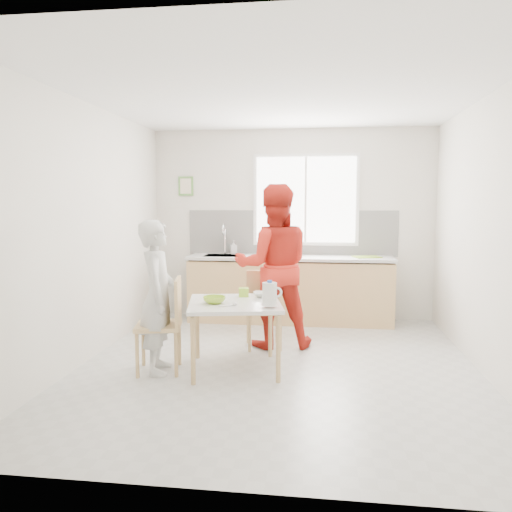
{
  "coord_description": "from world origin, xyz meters",
  "views": [
    {
      "loc": [
        0.42,
        -4.93,
        1.67
      ],
      "look_at": [
        -0.25,
        0.2,
        1.11
      ],
      "focal_mm": 35.0,
      "sensor_mm": 36.0,
      "label": 1
    }
  ],
  "objects_px": {
    "milk_jug": "(270,294)",
    "bowl_green": "(214,300)",
    "chair_far": "(263,305)",
    "person_white": "(158,297)",
    "person_red": "(274,266)",
    "chair_left": "(166,320)",
    "dining_table": "(235,309)",
    "bowl_white": "(263,294)",
    "wine_bottle_a": "(273,244)",
    "wine_bottle_b": "(276,245)"
  },
  "relations": [
    {
      "from": "person_red",
      "to": "bowl_white",
      "type": "height_order",
      "value": "person_red"
    },
    {
      "from": "person_red",
      "to": "bowl_green",
      "type": "distance_m",
      "value": 1.11
    },
    {
      "from": "bowl_green",
      "to": "chair_left",
      "type": "bearing_deg",
      "value": -174.75
    },
    {
      "from": "chair_left",
      "to": "bowl_green",
      "type": "relative_size",
      "value": 4.26
    },
    {
      "from": "chair_far",
      "to": "person_white",
      "type": "bearing_deg",
      "value": -143.42
    },
    {
      "from": "chair_left",
      "to": "chair_far",
      "type": "relative_size",
      "value": 1.06
    },
    {
      "from": "chair_far",
      "to": "bowl_white",
      "type": "distance_m",
      "value": 0.61
    },
    {
      "from": "dining_table",
      "to": "wine_bottle_a",
      "type": "xyz_separation_m",
      "value": [
        0.17,
        2.21,
        0.46
      ]
    },
    {
      "from": "dining_table",
      "to": "wine_bottle_b",
      "type": "height_order",
      "value": "wine_bottle_b"
    },
    {
      "from": "bowl_green",
      "to": "bowl_white",
      "type": "xyz_separation_m",
      "value": [
        0.43,
        0.39,
        -0.01
      ]
    },
    {
      "from": "bowl_green",
      "to": "milk_jug",
      "type": "distance_m",
      "value": 0.58
    },
    {
      "from": "person_red",
      "to": "bowl_green",
      "type": "bearing_deg",
      "value": 51.93
    },
    {
      "from": "chair_far",
      "to": "bowl_white",
      "type": "xyz_separation_m",
      "value": [
        0.06,
        -0.57,
        0.23
      ]
    },
    {
      "from": "bowl_green",
      "to": "person_white",
      "type": "bearing_deg",
      "value": -174.0
    },
    {
      "from": "bowl_white",
      "to": "chair_left",
      "type": "bearing_deg",
      "value": -154.48
    },
    {
      "from": "chair_left",
      "to": "bowl_green",
      "type": "distance_m",
      "value": 0.53
    },
    {
      "from": "bowl_white",
      "to": "wine_bottle_a",
      "type": "height_order",
      "value": "wine_bottle_a"
    },
    {
      "from": "person_red",
      "to": "bowl_white",
      "type": "bearing_deg",
      "value": 73.03
    },
    {
      "from": "dining_table",
      "to": "chair_far",
      "type": "distance_m",
      "value": 0.9
    },
    {
      "from": "wine_bottle_a",
      "to": "wine_bottle_b",
      "type": "relative_size",
      "value": 1.07
    },
    {
      "from": "chair_left",
      "to": "bowl_green",
      "type": "bearing_deg",
      "value": 84.05
    },
    {
      "from": "person_red",
      "to": "wine_bottle_a",
      "type": "xyz_separation_m",
      "value": [
        -0.14,
        1.33,
        0.14
      ]
    },
    {
      "from": "bowl_white",
      "to": "wine_bottle_a",
      "type": "relative_size",
      "value": 0.63
    },
    {
      "from": "person_red",
      "to": "wine_bottle_a",
      "type": "height_order",
      "value": "person_red"
    },
    {
      "from": "person_white",
      "to": "wine_bottle_b",
      "type": "relative_size",
      "value": 5.0
    },
    {
      "from": "chair_far",
      "to": "wine_bottle_a",
      "type": "relative_size",
      "value": 2.73
    },
    {
      "from": "chair_far",
      "to": "wine_bottle_a",
      "type": "xyz_separation_m",
      "value": [
        -0.02,
        1.35,
        0.6
      ]
    },
    {
      "from": "dining_table",
      "to": "person_white",
      "type": "relative_size",
      "value": 0.7
    },
    {
      "from": "milk_jug",
      "to": "bowl_green",
      "type": "bearing_deg",
      "value": 156.22
    },
    {
      "from": "bowl_green",
      "to": "milk_jug",
      "type": "bearing_deg",
      "value": -12.58
    },
    {
      "from": "person_white",
      "to": "bowl_white",
      "type": "bearing_deg",
      "value": -76.6
    },
    {
      "from": "person_white",
      "to": "person_red",
      "type": "distance_m",
      "value": 1.47
    },
    {
      "from": "wine_bottle_b",
      "to": "dining_table",
      "type": "bearing_deg",
      "value": -95.59
    },
    {
      "from": "chair_far",
      "to": "milk_jug",
      "type": "distance_m",
      "value": 1.15
    },
    {
      "from": "dining_table",
      "to": "person_red",
      "type": "relative_size",
      "value": 0.56
    },
    {
      "from": "dining_table",
      "to": "chair_left",
      "type": "relative_size",
      "value": 1.13
    },
    {
      "from": "dining_table",
      "to": "chair_far",
      "type": "height_order",
      "value": "chair_far"
    },
    {
      "from": "chair_left",
      "to": "wine_bottle_b",
      "type": "distance_m",
      "value": 2.52
    },
    {
      "from": "person_white",
      "to": "person_red",
      "type": "bearing_deg",
      "value": -56.58
    },
    {
      "from": "chair_left",
      "to": "person_red",
      "type": "xyz_separation_m",
      "value": [
        0.97,
        1.01,
        0.43
      ]
    },
    {
      "from": "person_white",
      "to": "person_red",
      "type": "height_order",
      "value": "person_red"
    },
    {
      "from": "bowl_white",
      "to": "milk_jug",
      "type": "bearing_deg",
      "value": -76.25
    },
    {
      "from": "chair_left",
      "to": "wine_bottle_a",
      "type": "distance_m",
      "value": 2.55
    },
    {
      "from": "milk_jug",
      "to": "chair_far",
      "type": "bearing_deg",
      "value": 88.62
    },
    {
      "from": "wine_bottle_a",
      "to": "wine_bottle_b",
      "type": "xyz_separation_m",
      "value": [
        0.05,
        -0.05,
        -0.01
      ]
    },
    {
      "from": "dining_table",
      "to": "bowl_white",
      "type": "xyz_separation_m",
      "value": [
        0.25,
        0.3,
        0.1
      ]
    },
    {
      "from": "person_red",
      "to": "bowl_green",
      "type": "relative_size",
      "value": 8.59
    },
    {
      "from": "chair_left",
      "to": "milk_jug",
      "type": "distance_m",
      "value": 1.09
    },
    {
      "from": "chair_left",
      "to": "person_white",
      "type": "bearing_deg",
      "value": -90.0
    },
    {
      "from": "wine_bottle_b",
      "to": "bowl_white",
      "type": "bearing_deg",
      "value": -88.97
    }
  ]
}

